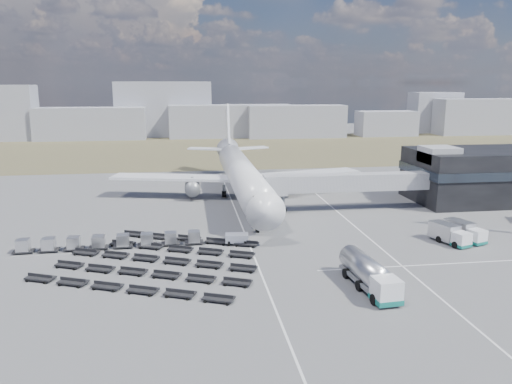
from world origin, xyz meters
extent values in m
plane|color=#565659|center=(0.00, 0.00, 0.00)|extent=(420.00, 420.00, 0.00)
cube|color=brown|center=(0.00, 110.00, 0.01)|extent=(420.00, 90.00, 0.01)
cube|color=silver|center=(-2.00, 5.00, 0.01)|extent=(0.25, 110.00, 0.01)
cube|color=silver|center=(16.00, 5.00, 0.01)|extent=(0.25, 110.00, 0.01)
cube|color=silver|center=(25.00, -8.00, 0.01)|extent=(40.00, 0.25, 0.01)
cube|color=black|center=(48.00, 24.00, 5.00)|extent=(30.00, 16.00, 10.00)
cube|color=#262D38|center=(48.00, 24.00, 6.20)|extent=(30.40, 16.40, 1.60)
cube|color=#939399|center=(36.00, 22.00, 9.50)|extent=(6.00, 6.00, 3.00)
cube|color=#939399|center=(18.10, 20.50, 5.10)|extent=(29.80, 3.00, 3.00)
cube|color=#939399|center=(4.70, 20.00, 5.10)|extent=(4.00, 3.60, 3.40)
cylinder|color=slate|center=(6.20, 20.50, 2.55)|extent=(0.70, 0.70, 5.10)
cylinder|color=black|center=(6.20, 20.50, 0.45)|extent=(1.40, 0.90, 1.40)
cylinder|color=white|center=(0.00, 30.00, 5.30)|extent=(5.60, 48.00, 5.60)
cone|color=white|center=(0.00, 3.50, 5.30)|extent=(5.60, 5.00, 5.60)
cone|color=white|center=(0.00, 58.00, 6.10)|extent=(5.60, 8.00, 5.60)
cube|color=black|center=(0.00, 5.50, 6.10)|extent=(2.20, 2.00, 0.80)
cube|color=white|center=(-13.00, 35.00, 4.10)|extent=(25.59, 11.38, 0.50)
cube|color=white|center=(13.00, 35.00, 4.10)|extent=(25.59, 11.38, 0.50)
cylinder|color=slate|center=(-9.50, 33.00, 2.40)|extent=(3.00, 5.00, 3.00)
cylinder|color=slate|center=(9.50, 33.00, 2.40)|extent=(3.00, 5.00, 3.00)
cube|color=white|center=(-5.50, 60.00, 6.50)|extent=(9.49, 5.63, 0.35)
cube|color=white|center=(5.50, 60.00, 6.50)|extent=(9.49, 5.63, 0.35)
cube|color=white|center=(0.00, 61.00, 11.80)|extent=(0.50, 9.06, 11.45)
cylinder|color=slate|center=(0.00, 9.00, 1.25)|extent=(0.50, 0.50, 2.50)
cylinder|color=slate|center=(-3.20, 34.00, 1.25)|extent=(0.60, 0.60, 2.50)
cylinder|color=slate|center=(3.20, 34.00, 1.25)|extent=(0.60, 0.60, 2.50)
cylinder|color=black|center=(0.00, 9.00, 0.50)|extent=(0.50, 1.20, 1.20)
cube|color=#91929E|center=(-48.25, 146.06, 6.46)|extent=(43.47, 12.00, 12.91)
cube|color=#91929E|center=(-19.38, 154.61, 11.55)|extent=(40.08, 12.00, 23.11)
cube|color=#91929E|center=(8.47, 147.03, 6.79)|extent=(51.09, 12.00, 13.57)
cube|color=#91929E|center=(35.70, 142.78, 6.70)|extent=(40.97, 12.00, 13.39)
cube|color=#91929E|center=(76.17, 144.09, 5.28)|extent=(24.90, 12.00, 10.56)
cube|color=#91929E|center=(104.22, 156.03, 9.14)|extent=(21.62, 12.00, 18.28)
cube|color=#91929E|center=(122.96, 143.50, 7.83)|extent=(46.44, 12.00, 15.66)
cube|color=white|center=(9.57, -18.26, 1.59)|extent=(2.85, 2.85, 2.53)
cube|color=#136B60|center=(9.57, -18.26, 0.60)|extent=(2.97, 2.97, 0.55)
cylinder|color=#B5B5BA|center=(9.12, -12.90, 2.09)|extent=(3.43, 8.44, 2.74)
cube|color=slate|center=(9.12, -12.90, 0.82)|extent=(3.32, 8.43, 0.38)
cylinder|color=black|center=(9.26, -14.54, 0.55)|extent=(2.95, 1.44, 1.21)
cube|color=white|center=(-3.73, 3.78, 0.74)|extent=(3.41, 2.12, 1.47)
cube|color=white|center=(5.82, 33.14, 1.77)|extent=(3.99, 7.06, 3.10)
cube|color=#136B60|center=(5.82, 33.14, 0.50)|extent=(4.12, 7.19, 0.50)
cube|color=white|center=(27.22, -2.21, 1.18)|extent=(2.61, 2.56, 2.00)
cube|color=#136B60|center=(27.22, -2.21, 0.41)|extent=(2.73, 2.67, 0.41)
cube|color=#B5B5BA|center=(26.21, 0.80, 1.54)|extent=(3.39, 4.65, 2.36)
cube|color=white|center=(30.15, -1.23, 1.18)|extent=(2.61, 2.56, 2.00)
cube|color=#136B60|center=(30.15, -1.23, 0.41)|extent=(2.73, 2.67, 0.41)
cube|color=#B5B5BA|center=(29.14, 1.78, 1.54)|extent=(3.39, 4.65, 2.36)
cube|color=black|center=(-32.75, 3.84, 0.31)|extent=(2.72, 1.72, 0.18)
cube|color=#B5B5BA|center=(-32.75, 3.84, 1.18)|extent=(1.69, 1.69, 1.54)
cube|color=black|center=(-29.47, 3.94, 0.31)|extent=(2.72, 1.72, 0.18)
cube|color=#B5B5BA|center=(-29.47, 3.94, 1.18)|extent=(1.69, 1.69, 1.54)
cube|color=black|center=(-26.19, 4.04, 0.31)|extent=(2.72, 1.72, 0.18)
cube|color=#B5B5BA|center=(-26.19, 4.04, 1.18)|extent=(1.69, 1.69, 1.54)
cube|color=black|center=(-22.91, 4.14, 0.31)|extent=(2.72, 1.72, 0.18)
cube|color=#B5B5BA|center=(-22.91, 4.14, 1.18)|extent=(1.69, 1.69, 1.54)
cube|color=black|center=(-19.63, 4.25, 0.31)|extent=(2.72, 1.72, 0.18)
cube|color=#B5B5BA|center=(-19.63, 4.25, 1.18)|extent=(1.69, 1.69, 1.54)
cube|color=black|center=(-16.35, 4.35, 0.31)|extent=(2.72, 1.72, 0.18)
cube|color=#B5B5BA|center=(-16.35, 4.35, 1.18)|extent=(1.69, 1.69, 1.54)
cube|color=black|center=(-13.07, 4.45, 0.31)|extent=(2.72, 1.72, 0.18)
cube|color=#B5B5BA|center=(-13.07, 4.45, 1.18)|extent=(1.69, 1.69, 1.54)
cube|color=black|center=(-9.79, 4.55, 0.31)|extent=(2.72, 1.72, 0.18)
cube|color=#B5B5BA|center=(-9.79, 4.55, 1.18)|extent=(1.69, 1.69, 1.54)
cube|color=black|center=(-17.72, -10.68, 0.40)|extent=(24.93, 11.79, 0.79)
cube|color=black|center=(-15.92, -6.43, 0.40)|extent=(24.93, 11.79, 0.79)
cube|color=black|center=(-14.12, -2.18, 0.40)|extent=(24.93, 11.79, 0.79)
cube|color=black|center=(-12.32, 2.07, 0.40)|extent=(20.89, 10.08, 0.79)
cube|color=black|center=(-10.53, 6.32, 0.40)|extent=(20.89, 10.08, 0.79)
camera|label=1|loc=(-10.54, -64.09, 22.58)|focal=35.00mm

